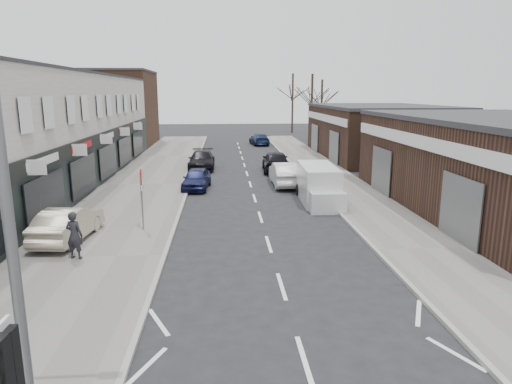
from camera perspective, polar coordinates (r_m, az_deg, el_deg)
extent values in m
cube|color=slate|center=(30.05, -13.68, 0.87)|extent=(5.50, 64.00, 0.12)
cube|color=slate|center=(30.56, 10.10, 1.23)|extent=(3.50, 64.00, 0.12)
cube|color=silver|center=(29.13, -28.15, 6.36)|extent=(8.00, 41.00, 7.10)
cube|color=#4C3020|center=(53.40, -17.16, 9.84)|extent=(8.00, 10.00, 8.00)
cube|color=#3C261B|center=(43.61, 15.02, 7.20)|extent=(10.00, 16.00, 4.50)
cube|color=silver|center=(6.55, -29.05, -18.65)|extent=(0.05, 0.55, 1.10)
cube|color=black|center=(6.64, -28.61, -18.15)|extent=(0.26, 0.20, 0.90)
cylinder|color=slate|center=(7.13, -28.51, -3.41)|extent=(0.16, 0.16, 8.00)
cylinder|color=slate|center=(19.88, -14.07, -1.09)|extent=(0.07, 0.07, 2.50)
cube|color=white|center=(19.74, -14.02, 0.60)|extent=(0.04, 0.45, 0.25)
cube|color=silver|center=(25.13, 7.72, 1.07)|extent=(1.94, 4.40, 1.98)
cube|color=silver|center=(22.81, 8.99, -1.36)|extent=(1.77, 0.81, 1.04)
cylinder|color=black|center=(23.66, 6.51, -1.25)|extent=(0.21, 0.66, 0.66)
cylinder|color=black|center=(24.01, 10.30, -1.17)|extent=(0.21, 0.66, 0.66)
cylinder|color=black|center=(26.58, 5.31, 0.29)|extent=(0.21, 0.66, 0.66)
cylinder|color=black|center=(26.89, 8.71, 0.34)|extent=(0.21, 0.66, 0.66)
imported|color=#B3A78F|center=(19.51, -22.45, -3.67)|extent=(1.86, 4.23, 1.35)
imported|color=black|center=(17.25, -21.76, -5.03)|extent=(0.72, 0.57, 1.71)
imported|color=#13183E|center=(28.39, -7.45, 1.66)|extent=(1.86, 3.88, 1.28)
imported|color=black|center=(35.73, -6.81, 3.97)|extent=(1.99, 4.83, 1.40)
imported|color=silver|center=(29.24, 3.64, 2.28)|extent=(1.66, 4.62, 1.51)
imported|color=black|center=(34.36, 2.47, 3.88)|extent=(2.11, 4.78, 1.60)
imported|color=#162446|center=(52.11, 0.42, 6.63)|extent=(2.26, 4.62, 1.29)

